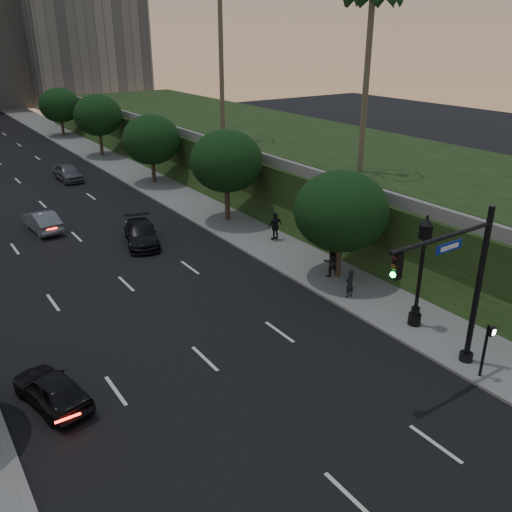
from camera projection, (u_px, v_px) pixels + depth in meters
ground at (272, 424)px, 19.54m from camera, size 160.00×160.00×0.00m
road_surface at (49, 211)px, 42.43m from camera, size 16.00×140.00×0.02m
sidewalk_right at (168, 190)px, 47.71m from camera, size 4.50×140.00×0.15m
embankment at (288, 156)px, 51.53m from camera, size 18.00×90.00×4.00m
parapet_wall at (210, 141)px, 46.22m from camera, size 0.35×90.00×0.70m
office_block_right at (72, 1)px, 98.29m from camera, size 20.00×22.00×36.00m
tree_right_a at (341, 211)px, 29.42m from camera, size 5.20×5.20×6.24m
tree_right_b at (226, 161)px, 38.39m from camera, size 5.20×5.20×6.74m
tree_right_c at (151, 140)px, 48.51m from camera, size 5.20×5.20×6.24m
tree_right_d at (98, 115)px, 59.00m from camera, size 5.20×5.20×6.74m
tree_right_e at (60, 105)px, 70.64m from camera, size 5.20×5.20×6.24m
traffic_signal_mast at (461, 292)px, 21.11m from camera, size 5.68×0.56×7.00m
street_lamp at (420, 277)px, 24.88m from camera, size 0.64×0.64×5.62m
pedestrian_signal at (486, 346)px, 21.41m from camera, size 0.30×0.33×2.50m
sedan_near_left at (52, 389)px, 20.31m from camera, size 2.45×4.22×1.35m
sedan_mid_left at (42, 221)px, 37.99m from camera, size 1.84×4.48×1.44m
sedan_near_right at (141, 234)px, 35.66m from camera, size 3.29×5.24×1.42m
sedan_far_right at (68, 172)px, 50.73m from camera, size 1.98×4.61×1.55m
pedestrian_a at (350, 284)px, 28.17m from camera, size 0.60×0.42×1.54m
pedestrian_b at (331, 261)px, 30.56m from camera, size 1.03×0.89×1.83m
pedestrian_c at (275, 226)px, 35.88m from camera, size 1.14×0.51×1.91m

